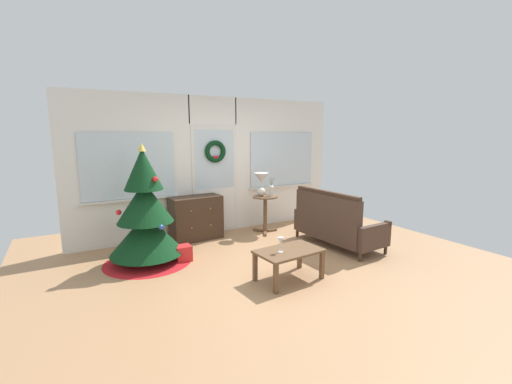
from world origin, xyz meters
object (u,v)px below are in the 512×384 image
Objects in this scene: dresser_cabinet at (196,218)px; table_lamp at (261,181)px; side_table at (265,207)px; coffee_table at (289,254)px; settee_sofa at (334,224)px; christmas_tree at (146,220)px; flower_vase at (271,190)px; gift_box at (183,253)px; wine_glass at (281,241)px.

dresser_cabinet is 2.11× the size of table_lamp.
side_table is 2.16m from coffee_table.
settee_sofa reaches higher than dresser_cabinet.
christmas_tree reaches higher than table_lamp.
side_table is 0.34m from flower_vase.
settee_sofa is 1.37m from flower_vase.
settee_sofa is 1.58m from table_lamp.
gift_box is (-0.54, -0.92, -0.27)m from dresser_cabinet.
table_lamp is 0.50× the size of coffee_table.
christmas_tree is 3.99× the size of table_lamp.
coffee_table is at bearing -115.92° from flower_vase.
coffee_table is 3.80× the size of gift_box.
wine_glass is at bearing -57.70° from gift_box.
flower_vase is at bearing 17.29° from gift_box.
settee_sofa is 2.51m from gift_box.
settee_sofa reaches higher than wine_glass.
table_lamp is (1.23, -0.23, 0.61)m from dresser_cabinet.
flower_vase is (0.16, -0.10, -0.17)m from table_lamp.
christmas_tree is 2.44m from flower_vase.
table_lamp reaches higher than dresser_cabinet.
gift_box is (-1.83, -0.66, -0.39)m from side_table.
side_table is at bearing 67.16° from coffee_table.
settee_sofa is at bearing 27.12° from coffee_table.
coffee_table is at bearing 5.20° from wine_glass.
settee_sofa is 4.59× the size of flower_vase.
christmas_tree is at bearing -167.51° from table_lamp.
dresser_cabinet is 1.39m from table_lamp.
dresser_cabinet is 4.00× the size of gift_box.
flower_vase is 1.51× the size of gift_box.
settee_sofa is at bearing -63.07° from table_lamp.
wine_glass is 0.84× the size of gift_box.
flower_vase is (1.39, -0.33, 0.44)m from dresser_cabinet.
christmas_tree is 0.74m from gift_box.
table_lamp is 1.26× the size of flower_vase.
gift_box is at bearing -158.39° from table_lamp.
gift_box is at bearing -162.71° from flower_vase.
dresser_cabinet is at bearing 35.39° from christmas_tree.
coffee_table reaches higher than gift_box.
wine_glass is (-0.92, -2.04, -0.45)m from table_lamp.
table_lamp is (2.24, 0.50, 0.35)m from christmas_tree.
dresser_cabinet is 1.30× the size of side_table.
flower_vase is 2.24m from wine_glass.
coffee_table is (-0.78, -2.03, -0.65)m from table_lamp.
table_lamp reaches higher than gift_box.
settee_sofa is 1.39m from side_table.
coffee_table is 1.67m from gift_box.
dresser_cabinet is 1.49m from flower_vase.
side_table is 0.81× the size of coffee_table.
wine_glass is (-1.08, -1.94, -0.29)m from flower_vase.
table_lamp reaches higher than side_table.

